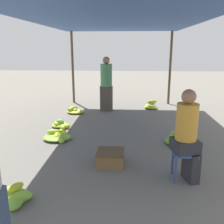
{
  "coord_description": "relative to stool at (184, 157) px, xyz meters",
  "views": [
    {
      "loc": [
        0.26,
        -0.99,
        1.88
      ],
      "look_at": [
        0.0,
        3.0,
        0.84
      ],
      "focal_mm": 40.0,
      "sensor_mm": 36.0,
      "label": 1
    }
  ],
  "objects": [
    {
      "name": "canopy_post_back_left",
      "position": [
        -2.73,
        5.15,
        0.86
      ],
      "size": [
        0.08,
        0.08,
        2.41
      ],
      "primitive_type": "cylinder",
      "color": "brown",
      "rests_on": "ground"
    },
    {
      "name": "canopy_post_back_right",
      "position": [
        0.56,
        5.15,
        0.86
      ],
      "size": [
        0.08,
        0.08,
        2.41
      ],
      "primitive_type": "cylinder",
      "color": "brown",
      "rests_on": "ground"
    },
    {
      "name": "canopy_tarp",
      "position": [
        -1.09,
        1.53,
        2.08
      ],
      "size": [
        3.7,
        7.64,
        0.04
      ],
      "primitive_type": "cube",
      "color": "#33569E",
      "rests_on": "canopy_post_front_left"
    },
    {
      "name": "stool",
      "position": [
        0.0,
        0.0,
        0.0
      ],
      "size": [
        0.34,
        0.34,
        0.44
      ],
      "color": "#384C84",
      "rests_on": "ground"
    },
    {
      "name": "vendor_seated",
      "position": [
        0.02,
        -0.01,
        0.35
      ],
      "size": [
        0.42,
        0.42,
        1.34
      ],
      "color": "#2D2D33",
      "rests_on": "ground"
    },
    {
      "name": "banana_pile_left_0",
      "position": [
        -2.31,
        1.51,
        -0.28
      ],
      "size": [
        0.58,
        0.67,
        0.18
      ],
      "color": "yellow",
      "rests_on": "ground"
    },
    {
      "name": "banana_pile_left_1",
      "position": [
        -2.44,
        2.28,
        -0.28
      ],
      "size": [
        0.49,
        0.48,
        0.21
      ],
      "color": "#A9C82E",
      "rests_on": "ground"
    },
    {
      "name": "banana_pile_left_2",
      "position": [
        -2.23,
        -0.71,
        -0.28
      ],
      "size": [
        0.52,
        0.46,
        0.21
      ],
      "color": "#9EC430",
      "rests_on": "ground"
    },
    {
      "name": "banana_pile_left_3",
      "position": [
        -2.4,
        3.67,
        -0.27
      ],
      "size": [
        0.51,
        0.44,
        0.21
      ],
      "color": "#95C031",
      "rests_on": "ground"
    },
    {
      "name": "banana_pile_right_0",
      "position": [
        -0.12,
        4.35,
        -0.25
      ],
      "size": [
        0.43,
        0.36,
        0.28
      ],
      "color": "#CED727",
      "rests_on": "ground"
    },
    {
      "name": "banana_pile_right_1",
      "position": [
        0.21,
        1.37,
        -0.25
      ],
      "size": [
        0.56,
        0.55,
        0.27
      ],
      "color": "#B1CB2D",
      "rests_on": "ground"
    },
    {
      "name": "crate_near",
      "position": [
        -1.1,
        0.4,
        -0.23
      ],
      "size": [
        0.45,
        0.45,
        0.23
      ],
      "color": "brown",
      "rests_on": "ground"
    },
    {
      "name": "shopper_walking_mid",
      "position": [
        -1.48,
        4.04,
        0.5
      ],
      "size": [
        0.38,
        0.37,
        1.63
      ],
      "color": "#4C4238",
      "rests_on": "ground"
    }
  ]
}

